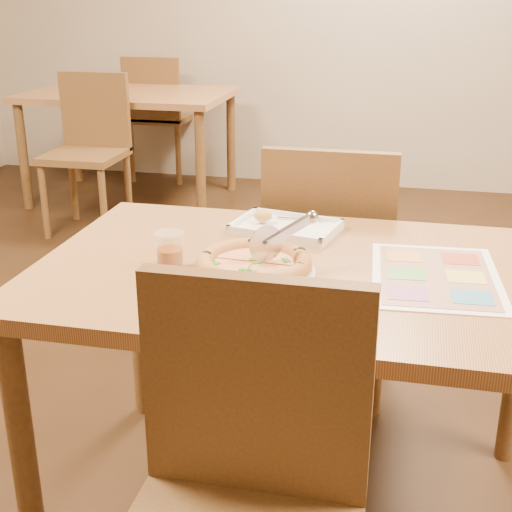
% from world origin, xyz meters
% --- Properties ---
extents(dining_table, '(1.30, 0.85, 0.72)m').
position_xyz_m(dining_table, '(0.00, 0.00, 0.63)').
color(dining_table, '#A36F41').
rests_on(dining_table, ground).
extents(chair_near, '(0.42, 0.42, 0.47)m').
position_xyz_m(chair_near, '(0.00, -0.60, 0.57)').
color(chair_near, brown).
rests_on(chair_near, ground).
extents(chair_far, '(0.42, 0.42, 0.47)m').
position_xyz_m(chair_far, '(-0.00, 0.60, 0.57)').
color(chair_far, brown).
rests_on(chair_far, ground).
extents(bg_table, '(1.30, 0.85, 0.72)m').
position_xyz_m(bg_table, '(-1.60, 2.80, 0.63)').
color(bg_table, '#A36F41').
rests_on(bg_table, ground).
extents(bg_chair_near, '(0.42, 0.42, 0.47)m').
position_xyz_m(bg_chair_near, '(-1.60, 2.20, 0.57)').
color(bg_chair_near, brown).
rests_on(bg_chair_near, ground).
extents(bg_chair_far, '(0.42, 0.42, 0.47)m').
position_xyz_m(bg_chair_far, '(-1.60, 3.30, 0.57)').
color(bg_chair_far, brown).
rests_on(bg_chair_far, ground).
extents(plate, '(0.35, 0.35, 0.02)m').
position_xyz_m(plate, '(-0.10, -0.08, 0.73)').
color(plate, white).
rests_on(plate, dining_table).
extents(pizza, '(0.28, 0.28, 0.04)m').
position_xyz_m(pizza, '(-0.10, -0.07, 0.75)').
color(pizza, '#BD7F40').
rests_on(pizza, plate).
extents(pizza_cutter, '(0.14, 0.12, 0.10)m').
position_xyz_m(pizza_cutter, '(-0.05, -0.04, 0.81)').
color(pizza_cutter, silver).
rests_on(pizza_cutter, pizza).
extents(appetizer_tray, '(0.31, 0.24, 0.05)m').
position_xyz_m(appetizer_tray, '(-0.09, 0.26, 0.73)').
color(appetizer_tray, white).
rests_on(appetizer_tray, dining_table).
extents(glass_tumbler, '(0.07, 0.07, 0.09)m').
position_xyz_m(glass_tumbler, '(-0.31, -0.07, 0.76)').
color(glass_tumbler, '#7F3509').
rests_on(glass_tumbler, dining_table).
extents(menu, '(0.32, 0.43, 0.00)m').
position_xyz_m(menu, '(0.32, 0.01, 0.72)').
color(menu, white).
rests_on(menu, dining_table).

